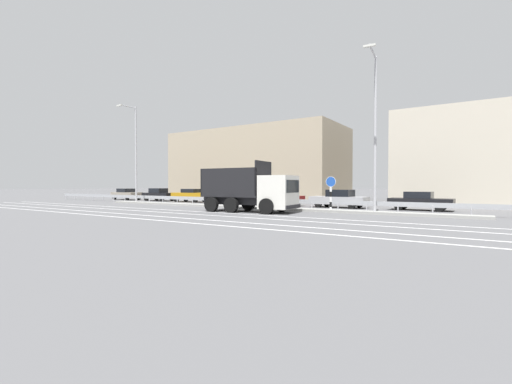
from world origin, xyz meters
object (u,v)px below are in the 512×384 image
object	(u,v)px
median_road_sign	(331,193)
parked_car_5	(339,199)
parked_car_1	(159,195)
dump_truck	(259,194)
parked_car_4	(279,198)
parked_car_0	(126,194)
street_lamp_0	(135,150)
street_lamp_1	(375,127)
parked_car_6	(420,201)
parked_car_3	(227,197)
parked_car_2	(191,195)

from	to	relation	value
median_road_sign	parked_car_5	xyz separation A→B (m)	(-1.13, 4.95, -0.56)
parked_car_5	parked_car_1	bearing A→B (deg)	91.31
dump_truck	parked_car_4	world-z (taller)	dump_truck
dump_truck	parked_car_0	size ratio (longest dim) A/B	1.54
street_lamp_0	street_lamp_1	size ratio (longest dim) A/B	0.98
parked_car_5	parked_car_6	xyz separation A→B (m)	(6.15, 0.28, -0.04)
parked_car_3	parked_car_5	size ratio (longest dim) A/B	1.05
parked_car_1	parked_car_2	bearing A→B (deg)	88.09
dump_truck	parked_car_1	bearing A→B (deg)	-117.31
parked_car_1	parked_car_4	distance (m)	16.82
parked_car_0	parked_car_3	distance (m)	16.26
parked_car_0	street_lamp_1	bearing A→B (deg)	84.25
parked_car_3	street_lamp_0	bearing A→B (deg)	-63.01
street_lamp_0	parked_car_0	distance (m)	10.61
parked_car_0	parked_car_3	xyz separation A→B (m)	(16.26, 0.08, -0.09)
dump_truck	parked_car_3	world-z (taller)	dump_truck
street_lamp_1	parked_car_2	xyz separation A→B (m)	(-21.47, 5.52, -4.91)
street_lamp_1	parked_car_6	xyz separation A→B (m)	(1.99, 5.47, -4.95)
dump_truck	street_lamp_1	world-z (taller)	street_lamp_1
dump_truck	street_lamp_0	bearing A→B (deg)	-104.09
parked_car_5	street_lamp_1	bearing A→B (deg)	-139.26
parked_car_0	parked_car_2	distance (m)	10.84
street_lamp_0	parked_car_2	xyz separation A→B (m)	(2.71, 5.32, -4.72)
street_lamp_0	parked_car_5	xyz separation A→B (m)	(20.03, 4.99, -4.72)
street_lamp_0	parked_car_5	size ratio (longest dim) A/B	2.11
street_lamp_0	street_lamp_1	distance (m)	24.19
parked_car_4	median_road_sign	bearing A→B (deg)	59.10
parked_car_3	parked_car_5	xyz separation A→B (m)	(11.88, -0.01, 0.10)
parked_car_0	parked_car_2	world-z (taller)	parked_car_2
street_lamp_0	street_lamp_1	bearing A→B (deg)	-0.47
parked_car_0	parked_car_1	distance (m)	5.70
parked_car_1	parked_car_6	xyz separation A→B (m)	(28.61, -0.01, -0.04)
dump_truck	parked_car_1	distance (m)	21.07
dump_truck	parked_car_3	distance (m)	11.83
dump_truck	parked_car_6	xyz separation A→B (m)	(9.14, 8.06, -0.60)
street_lamp_0	parked_car_3	distance (m)	10.71
parked_car_0	parked_car_4	distance (m)	22.50
street_lamp_0	parked_car_3	size ratio (longest dim) A/B	2.01
street_lamp_1	parked_car_2	size ratio (longest dim) A/B	2.32
parked_car_1	parked_car_3	bearing A→B (deg)	86.11
median_road_sign	street_lamp_0	xyz separation A→B (m)	(-21.15, -0.04, 4.17)
median_road_sign	parked_car_6	distance (m)	7.28
parked_car_1	parked_car_5	distance (m)	22.46
street_lamp_0	parked_car_4	distance (m)	15.88
parked_car_4	parked_car_3	bearing A→B (deg)	-88.05
median_road_sign	parked_car_1	distance (m)	24.16
dump_truck	parked_car_1	world-z (taller)	dump_truck
median_road_sign	parked_car_3	xyz separation A→B (m)	(-13.01, 4.96, -0.66)
street_lamp_1	parked_car_2	bearing A→B (deg)	165.58
parked_car_5	dump_truck	bearing A→B (deg)	160.98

